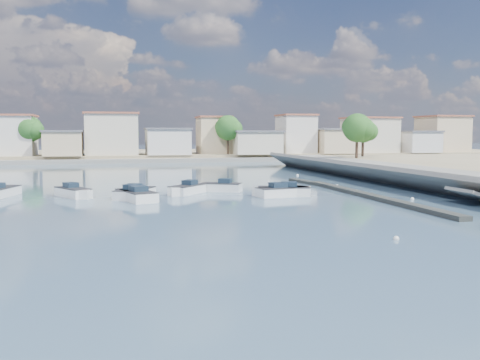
{
  "coord_description": "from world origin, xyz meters",
  "views": [
    {
      "loc": [
        -14.93,
        -32.49,
        5.65
      ],
      "look_at": [
        -3.64,
        14.72,
        1.4
      ],
      "focal_mm": 40.0,
      "sensor_mm": 36.0,
      "label": 1
    }
  ],
  "objects_px": {
    "motorboat_c": "(281,192)",
    "motorboat_h": "(285,192)",
    "motorboat_b": "(136,193)",
    "motorboat_d": "(186,190)",
    "motorboat_a": "(135,196)",
    "motorboat_g": "(74,193)",
    "motorboat_f": "(219,188)"
  },
  "relations": [
    {
      "from": "motorboat_c",
      "to": "motorboat_h",
      "type": "xyz_separation_m",
      "value": [
        0.28,
        -0.4,
        -0.0
      ]
    },
    {
      "from": "motorboat_f",
      "to": "motorboat_h",
      "type": "distance_m",
      "value": 7.31
    },
    {
      "from": "motorboat_f",
      "to": "motorboat_a",
      "type": "bearing_deg",
      "value": -149.02
    },
    {
      "from": "motorboat_h",
      "to": "motorboat_g",
      "type": "bearing_deg",
      "value": 168.79
    },
    {
      "from": "motorboat_b",
      "to": "motorboat_d",
      "type": "bearing_deg",
      "value": 19.47
    },
    {
      "from": "motorboat_g",
      "to": "motorboat_b",
      "type": "bearing_deg",
      "value": -16.02
    },
    {
      "from": "motorboat_d",
      "to": "motorboat_g",
      "type": "bearing_deg",
      "value": -179.43
    },
    {
      "from": "motorboat_a",
      "to": "motorboat_f",
      "type": "bearing_deg",
      "value": 30.98
    },
    {
      "from": "motorboat_f",
      "to": "motorboat_h",
      "type": "relative_size",
      "value": 0.8
    },
    {
      "from": "motorboat_d",
      "to": "motorboat_f",
      "type": "xyz_separation_m",
      "value": [
        3.44,
        1.56,
        0.0
      ]
    },
    {
      "from": "motorboat_c",
      "to": "motorboat_h",
      "type": "relative_size",
      "value": 0.98
    },
    {
      "from": "motorboat_d",
      "to": "motorboat_h",
      "type": "relative_size",
      "value": 0.8
    },
    {
      "from": "motorboat_a",
      "to": "motorboat_g",
      "type": "distance_m",
      "value": 6.12
    },
    {
      "from": "motorboat_b",
      "to": "motorboat_f",
      "type": "relative_size",
      "value": 1.22
    },
    {
      "from": "motorboat_c",
      "to": "motorboat_h",
      "type": "height_order",
      "value": "same"
    },
    {
      "from": "motorboat_h",
      "to": "motorboat_b",
      "type": "bearing_deg",
      "value": 170.81
    },
    {
      "from": "motorboat_d",
      "to": "motorboat_f",
      "type": "bearing_deg",
      "value": 24.41
    },
    {
      "from": "motorboat_a",
      "to": "motorboat_d",
      "type": "height_order",
      "value": "same"
    },
    {
      "from": "motorboat_a",
      "to": "motorboat_c",
      "type": "distance_m",
      "value": 12.98
    },
    {
      "from": "motorboat_a",
      "to": "motorboat_g",
      "type": "height_order",
      "value": "same"
    },
    {
      "from": "motorboat_d",
      "to": "motorboat_g",
      "type": "relative_size",
      "value": 0.95
    },
    {
      "from": "motorboat_a",
      "to": "motorboat_h",
      "type": "bearing_deg",
      "value": -1.57
    },
    {
      "from": "motorboat_b",
      "to": "motorboat_d",
      "type": "relative_size",
      "value": 1.22
    },
    {
      "from": "motorboat_c",
      "to": "motorboat_a",
      "type": "bearing_deg",
      "value": -179.85
    },
    {
      "from": "motorboat_g",
      "to": "motorboat_h",
      "type": "xyz_separation_m",
      "value": [
        18.42,
        -3.65,
        -0.0
      ]
    },
    {
      "from": "motorboat_a",
      "to": "motorboat_b",
      "type": "xyz_separation_m",
      "value": [
        0.18,
        1.75,
        -0.0
      ]
    },
    {
      "from": "motorboat_c",
      "to": "motorboat_g",
      "type": "xyz_separation_m",
      "value": [
        -18.15,
        3.26,
        0.0
      ]
    },
    {
      "from": "motorboat_a",
      "to": "motorboat_c",
      "type": "bearing_deg",
      "value": 0.15
    },
    {
      "from": "motorboat_b",
      "to": "motorboat_g",
      "type": "height_order",
      "value": "same"
    },
    {
      "from": "motorboat_d",
      "to": "motorboat_f",
      "type": "height_order",
      "value": "same"
    },
    {
      "from": "motorboat_a",
      "to": "motorboat_h",
      "type": "xyz_separation_m",
      "value": [
        13.26,
        -0.36,
        -0.0
      ]
    },
    {
      "from": "motorboat_g",
      "to": "motorboat_h",
      "type": "relative_size",
      "value": 0.85
    }
  ]
}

